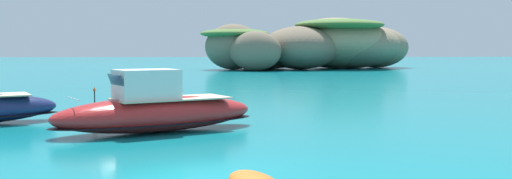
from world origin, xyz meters
name	(u,v)px	position (x,y,z in m)	size (l,w,h in m)	color
ground_plane	(206,175)	(0.00, 0.00, 0.00)	(400.00, 400.00, 0.00)	#0F7F89
islet_large	(341,44)	(20.62, 82.33, 4.11)	(30.96, 27.49, 8.74)	#9E8966
islet_small	(252,51)	(5.06, 77.95, 2.94)	(21.97, 23.35, 7.40)	#84755B
motorboat_red	(156,111)	(-2.40, 8.42, 0.89)	(9.26, 6.59, 2.66)	red
channel_buoy	(95,108)	(-6.41, 14.86, 0.34)	(0.56, 0.56, 1.48)	#E54C19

